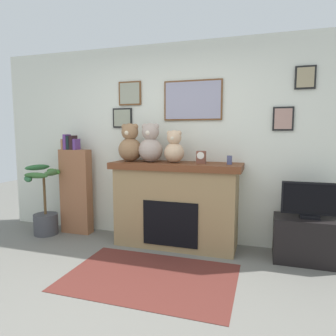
# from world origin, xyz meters

# --- Properties ---
(ground_plane) EXTENTS (12.00, 12.00, 0.00)m
(ground_plane) POSITION_xyz_m (0.00, 0.00, 0.00)
(ground_plane) COLOR slate
(back_wall) EXTENTS (5.20, 0.15, 2.60)m
(back_wall) POSITION_xyz_m (0.00, 2.00, 1.31)
(back_wall) COLOR silver
(back_wall) RESTS_ON ground_plane
(fireplace) EXTENTS (1.63, 0.57, 1.07)m
(fireplace) POSITION_xyz_m (0.14, 1.69, 0.54)
(fireplace) COLOR #92774E
(fireplace) RESTS_ON ground_plane
(bookshelf) EXTENTS (0.44, 0.16, 1.42)m
(bookshelf) POSITION_xyz_m (-1.37, 1.74, 0.64)
(bookshelf) COLOR brown
(bookshelf) RESTS_ON ground_plane
(potted_plant) EXTENTS (0.55, 0.56, 0.99)m
(potted_plant) POSITION_xyz_m (-1.75, 1.53, 0.38)
(potted_plant) COLOR #3F3F44
(potted_plant) RESTS_ON ground_plane
(tv_stand) EXTENTS (0.74, 0.40, 0.50)m
(tv_stand) POSITION_xyz_m (1.69, 1.64, 0.25)
(tv_stand) COLOR black
(tv_stand) RESTS_ON ground_plane
(television) EXTENTS (0.61, 0.14, 0.40)m
(television) POSITION_xyz_m (1.69, 1.64, 0.70)
(television) COLOR black
(television) RESTS_ON tv_stand
(area_rug) EXTENTS (1.69, 1.12, 0.01)m
(area_rug) POSITION_xyz_m (0.14, 0.75, 0.00)
(area_rug) COLOR #55241F
(area_rug) RESTS_ON ground_plane
(candle_jar) EXTENTS (0.06, 0.06, 0.10)m
(candle_jar) POSITION_xyz_m (0.80, 1.67, 1.12)
(candle_jar) COLOR #4C517A
(candle_jar) RESTS_ON fireplace
(mantel_clock) EXTENTS (0.11, 0.08, 0.15)m
(mantel_clock) POSITION_xyz_m (0.46, 1.67, 1.15)
(mantel_clock) COLOR brown
(mantel_clock) RESTS_ON fireplace
(teddy_bear_cream) EXTENTS (0.31, 0.31, 0.49)m
(teddy_bear_cream) POSITION_xyz_m (-0.48, 1.67, 1.29)
(teddy_bear_cream) COLOR #8E6846
(teddy_bear_cream) RESTS_ON fireplace
(teddy_bear_grey) EXTENTS (0.31, 0.31, 0.49)m
(teddy_bear_grey) POSITION_xyz_m (-0.19, 1.67, 1.29)
(teddy_bear_grey) COLOR #A89386
(teddy_bear_grey) RESTS_ON fireplace
(teddy_bear_tan) EXTENTS (0.25, 0.25, 0.40)m
(teddy_bear_tan) POSITION_xyz_m (0.12, 1.67, 1.25)
(teddy_bear_tan) COLOR tan
(teddy_bear_tan) RESTS_ON fireplace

